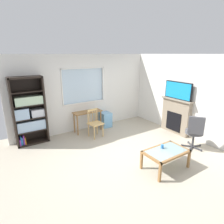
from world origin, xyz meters
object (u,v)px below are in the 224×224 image
at_px(bookshelf, 29,113).
at_px(coffee_table, 166,153).
at_px(tv, 178,90).
at_px(office_chair, 195,131).
at_px(sippy_cup, 162,146).
at_px(wooden_chair, 95,123).
at_px(plastic_drawer_unit, 106,120).
at_px(desk_under_window, 88,115).
at_px(fireplace, 176,116).

height_order(bookshelf, coffee_table, bookshelf).
relative_size(tv, office_chair, 1.00).
relative_size(bookshelf, coffee_table, 1.97).
bearing_deg(bookshelf, sippy_cup, -51.62).
bearing_deg(office_chair, wooden_chair, 129.94).
height_order(plastic_drawer_unit, sippy_cup, sippy_cup).
bearing_deg(sippy_cup, coffee_table, -96.85).
xyz_separation_m(plastic_drawer_unit, tv, (1.67, -1.77, 1.19)).
bearing_deg(tv, desk_under_window, 144.54).
bearing_deg(tv, plastic_drawer_unit, 133.31).
height_order(wooden_chair, office_chair, office_chair).
height_order(fireplace, tv, tv).
relative_size(desk_under_window, coffee_table, 0.97).
height_order(desk_under_window, office_chair, office_chair).
relative_size(office_chair, sippy_cup, 11.11).
relative_size(bookshelf, wooden_chair, 2.22).
bearing_deg(bookshelf, desk_under_window, -3.45).
bearing_deg(desk_under_window, sippy_cup, -79.22).
xyz_separation_m(bookshelf, office_chair, (3.72, -2.90, -0.39)).
xyz_separation_m(desk_under_window, coffee_table, (0.53, -3.00, -0.20)).
distance_m(plastic_drawer_unit, sippy_cup, 2.93).
distance_m(plastic_drawer_unit, fireplace, 2.47).
xyz_separation_m(tv, sippy_cup, (-1.87, -1.15, -0.96)).
bearing_deg(coffee_table, wooden_chair, 101.86).
xyz_separation_m(desk_under_window, wooden_chair, (0.01, -0.51, -0.12)).
bearing_deg(fireplace, coffee_table, -145.98).
distance_m(plastic_drawer_unit, coffee_table, 3.07).
bearing_deg(coffee_table, desk_under_window, 99.98).
xyz_separation_m(wooden_chair, fireplace, (2.43, -1.21, 0.13)).
distance_m(fireplace, office_chair, 1.19).
relative_size(plastic_drawer_unit, fireplace, 0.45).
relative_size(plastic_drawer_unit, sippy_cup, 5.92).
bearing_deg(wooden_chair, tv, -26.59).
bearing_deg(fireplace, wooden_chair, 153.58).
height_order(bookshelf, plastic_drawer_unit, bookshelf).
height_order(tv, office_chair, tv).
bearing_deg(office_chair, bookshelf, 142.08).
bearing_deg(wooden_chair, bookshelf, 161.06).
xyz_separation_m(tv, office_chair, (-0.50, -1.07, -0.90)).
bearing_deg(desk_under_window, tv, -35.46).
bearing_deg(wooden_chair, coffee_table, -78.14).
distance_m(bookshelf, tv, 4.63).
xyz_separation_m(bookshelf, fireplace, (4.24, -1.83, -0.35)).
height_order(fireplace, sippy_cup, fireplace).
relative_size(fireplace, tv, 1.18).
distance_m(tv, office_chair, 1.49).
height_order(desk_under_window, tv, tv).
distance_m(desk_under_window, office_chair, 3.38).
height_order(tv, sippy_cup, tv).
distance_m(desk_under_window, wooden_chair, 0.53).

